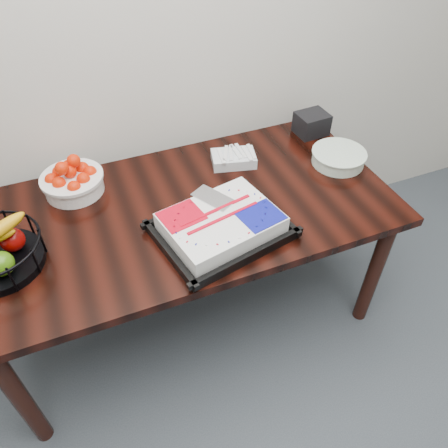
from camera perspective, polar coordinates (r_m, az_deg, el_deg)
name	(u,v)px	position (r m, az deg, el deg)	size (l,w,h in m)	color
table	(186,222)	(1.94, -4.94, 0.32)	(1.80, 0.90, 0.75)	black
cake_tray	(221,225)	(1.72, -0.38, -0.17)	(0.56, 0.48, 0.10)	black
tangerine_bowl	(72,178)	(2.02, -19.27, 5.71)	(0.27, 0.27, 0.17)	white
plate_stack	(338,157)	(2.18, 14.71, 8.41)	(0.26, 0.26, 0.06)	white
fork_bag	(234,158)	(2.11, 1.26, 8.59)	(0.23, 0.18, 0.06)	silver
napkin_box	(312,124)	(2.37, 11.36, 12.74)	(0.16, 0.13, 0.11)	black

